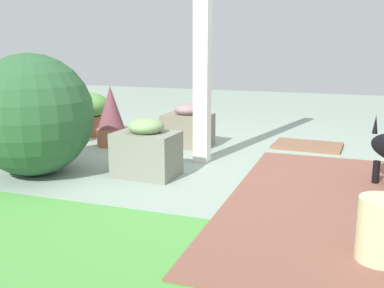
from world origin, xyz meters
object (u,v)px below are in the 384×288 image
(terracotta_pot_spiky, at_px, (111,117))
(terracotta_pot_tall, at_px, (49,122))
(terracotta_pot_broad, at_px, (90,110))
(doormat, at_px, (308,146))
(porch_pillar, at_px, (203,25))
(stone_planter_nearest, at_px, (188,127))
(ceramic_urn, at_px, (382,231))
(stone_planter_mid, at_px, (147,150))
(round_shrub, at_px, (32,115))

(terracotta_pot_spiky, xyz_separation_m, terracotta_pot_tall, (0.48, 0.33, -0.02))
(terracotta_pot_broad, bearing_deg, doormat, -174.66)
(porch_pillar, distance_m, stone_planter_nearest, 1.13)
(ceramic_urn, bearing_deg, stone_planter_mid, -29.92)
(stone_planter_nearest, xyz_separation_m, ceramic_urn, (-1.66, 1.98, -0.03))
(stone_planter_nearest, bearing_deg, ceramic_urn, 129.89)
(stone_planter_mid, bearing_deg, terracotta_pot_tall, -21.99)
(ceramic_urn, bearing_deg, porch_pillar, -47.52)
(porch_pillar, height_order, stone_planter_nearest, porch_pillar)
(porch_pillar, height_order, terracotta_pot_spiky, porch_pillar)
(stone_planter_nearest, relative_size, terracotta_pot_spiky, 0.80)
(ceramic_urn, bearing_deg, terracotta_pot_tall, -26.59)
(porch_pillar, bearing_deg, terracotta_pot_spiky, -15.84)
(terracotta_pot_tall, relative_size, ceramic_urn, 2.31)
(porch_pillar, relative_size, terracotta_pot_tall, 3.13)
(stone_planter_nearest, xyz_separation_m, terracotta_pot_broad, (1.18, -0.12, 0.10))
(terracotta_pot_spiky, distance_m, terracotta_pot_broad, 0.57)
(stone_planter_nearest, bearing_deg, terracotta_pot_tall, 24.85)
(porch_pillar, xyz_separation_m, doormat, (-0.80, -0.85, -1.12))
(terracotta_pot_tall, bearing_deg, stone_planter_mid, 158.01)
(ceramic_urn, bearing_deg, doormat, -76.93)
(doormat, bearing_deg, round_shrub, 40.68)
(round_shrub, distance_m, terracotta_pot_tall, 0.87)
(terracotta_pot_broad, xyz_separation_m, doormat, (-2.29, -0.21, -0.27))
(stone_planter_nearest, height_order, stone_planter_mid, stone_planter_mid)
(round_shrub, relative_size, terracotta_pot_broad, 1.98)
(stone_planter_mid, xyz_separation_m, round_shrub, (0.83, 0.24, 0.26))
(stone_planter_mid, relative_size, round_shrub, 0.52)
(porch_pillar, bearing_deg, terracotta_pot_broad, -23.21)
(terracotta_pot_tall, bearing_deg, terracotta_pot_broad, -91.81)
(terracotta_pot_spiky, distance_m, terracotta_pot_tall, 0.58)
(stone_planter_nearest, distance_m, doormat, 1.18)
(terracotta_pot_tall, relative_size, doormat, 1.14)
(stone_planter_mid, xyz_separation_m, terracotta_pot_spiky, (0.77, -0.83, 0.08))
(terracotta_pot_broad, bearing_deg, round_shrub, 105.48)
(terracotta_pot_broad, bearing_deg, ceramic_urn, 143.38)
(stone_planter_mid, bearing_deg, round_shrub, 16.09)
(round_shrub, xyz_separation_m, terracotta_pot_broad, (0.39, -1.42, -0.18))
(stone_planter_nearest, relative_size, round_shrub, 0.51)
(round_shrub, bearing_deg, doormat, -139.32)
(stone_planter_mid, height_order, terracotta_pot_tall, terracotta_pot_tall)
(stone_planter_nearest, height_order, terracotta_pot_tall, terracotta_pot_tall)
(stone_planter_nearest, xyz_separation_m, doormat, (-1.12, -0.34, -0.17))
(stone_planter_nearest, bearing_deg, porch_pillar, 121.35)
(porch_pillar, relative_size, stone_planter_mid, 4.75)
(stone_planter_mid, bearing_deg, porch_pillar, -116.13)
(porch_pillar, xyz_separation_m, ceramic_urn, (-1.34, 1.47, -0.98))
(doormat, bearing_deg, terracotta_pot_broad, 5.34)
(doormat, bearing_deg, ceramic_urn, 103.07)
(terracotta_pot_spiky, bearing_deg, stone_planter_nearest, -162.73)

